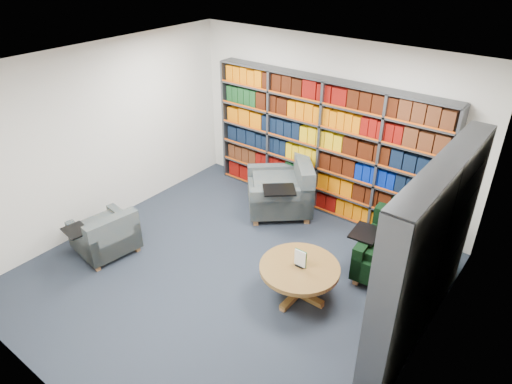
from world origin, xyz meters
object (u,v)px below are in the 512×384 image
Objects in this scene: chair_green_right at (398,255)px; chair_teal_front at (107,237)px; chair_teal_left at (285,191)px; coffee_table at (299,272)px.

chair_teal_front is (-3.51, -2.10, -0.05)m from chair_green_right.
chair_green_right is (2.15, -0.45, -0.03)m from chair_teal_left.
chair_green_right is 1.16× the size of chair_teal_front.
chair_teal_front is (-1.36, -2.55, -0.08)m from chair_teal_left.
chair_teal_left is at bearing 61.92° from chair_teal_front.
chair_green_right is at bearing 30.84° from chair_teal_front.
chair_teal_left is 1.26× the size of chair_green_right.
coffee_table is at bearing 19.09° from chair_teal_front.
coffee_table is at bearing -50.57° from chair_teal_left.
chair_teal_left is 1.46× the size of chair_teal_front.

